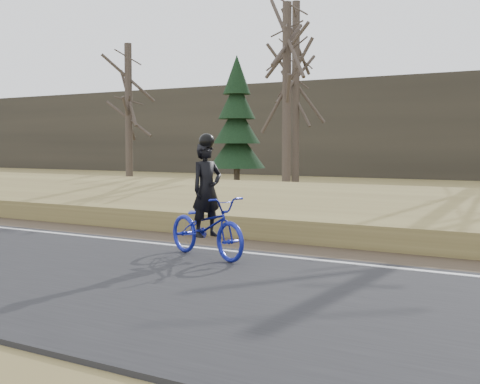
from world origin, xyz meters
The scene contains 12 objects.
ground centered at (0.00, 0.00, 0.00)m, with size 120.00×120.00×0.00m, color olive.
road centered at (0.00, -2.50, 0.03)m, with size 120.00×6.00×0.06m, color black.
edge_line centered at (0.00, 0.20, 0.07)m, with size 120.00×0.12×0.01m, color silver.
shoulder centered at (0.00, 1.20, 0.02)m, with size 120.00×1.60×0.04m, color #473A2B.
embankment centered at (0.00, 4.20, 0.22)m, with size 120.00×5.00×0.44m, color olive.
ballast centered at (0.00, 8.00, 0.23)m, with size 120.00×3.00×0.45m, color slate.
railroad centered at (0.00, 8.00, 0.53)m, with size 120.00×2.40×0.29m.
cyclist centered at (2.11, -0.53, 0.71)m, with size 2.09×1.26×2.08m.
bare_tree_far_left centered at (-13.59, 14.89, 3.43)m, with size 0.36×0.36×6.86m, color #4D4038.
bare_tree_left centered at (-5.93, 17.72, 4.24)m, with size 0.36×0.36×8.48m, color #4D4038.
bare_tree_near_left centered at (-4.31, 13.91, 3.80)m, with size 0.36×0.36×7.59m, color #4D4038.
conifer centered at (-8.01, 15.96, 2.85)m, with size 2.60×2.60×6.03m.
Camera 1 is at (8.61, -9.60, 1.94)m, focal length 50.00 mm.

